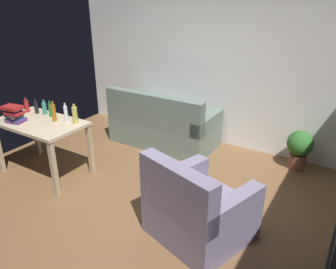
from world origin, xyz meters
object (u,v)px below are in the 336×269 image
Objects in this scene: couch at (163,127)px; desk at (41,129)px; bottle_green at (50,110)px; bottle_dark at (36,107)px; potted_plant at (300,147)px; armchair at (197,210)px; bottle_squat at (75,115)px; book_stack at (14,114)px; bottle_clear at (66,113)px; bottle_tall at (44,108)px; bottle_red at (27,106)px; bottle_amber at (54,112)px.

couch reaches higher than desk.
bottle_dark is at bearing -176.98° from bottle_green.
potted_plant is 0.51× the size of armchair.
bottle_squat is 0.80m from book_stack.
armchair is 4.42× the size of bottle_clear.
bottle_squat is 0.94× the size of book_stack.
desk is at bearing -146.75° from potted_plant.
armchair is (2.37, -0.08, -0.33)m from desk.
couch is at bearing 50.77° from bottle_dark.
bottle_tall reaches higher than bottle_dark.
bottle_dark reaches higher than potted_plant.
bottle_green is at bearing -8.66° from bottle_tall.
bottle_squat reaches higher than bottle_dark.
bottle_green is 0.47m from bottle_squat.
bottle_red is (-0.44, 0.15, 0.20)m from desk.
bottle_amber is at bearing -9.50° from bottle_dark.
bottle_squat reaches higher than bottle_tall.
bottle_tall is at bearing 125.31° from desk.
desk is 0.51m from bottle_red.
bottle_dark is at bearing -179.30° from bottle_squat.
bottle_amber is 0.16m from bottle_clear.
couch is 1.52× the size of armchair.
bottle_green is at bearing 152.93° from bottle_amber.
bottle_amber is at bearing -3.57° from bottle_red.
book_stack is at bearing -102.37° from bottle_tall.
couch is 1.88m from desk.
armchair is at bearing 2.06° from book_stack.
bottle_red is 0.84× the size of bottle_clear.
potted_plant is at bearing 30.26° from bottle_green.
bottle_squat reaches higher than desk.
bottle_dark reaches higher than couch.
bottle_green is 0.80× the size of book_stack.
bottle_dark is 0.59m from bottle_clear.
bottle_clear is at bearing -4.70° from bottle_tall.
couch is 1.40× the size of desk.
armchair is at bearing -5.93° from bottle_dark.
bottle_amber reaches higher than bottle_red.
bottle_squat is at bearing -0.64° from bottle_green.
bottle_tall is (0.28, 0.07, -0.00)m from bottle_red.
armchair is 4.98× the size of bottle_green.
bottle_red is at bearing -165.36° from bottle_tall.
bottle_dark is at bearing 95.51° from book_stack.
bottle_squat reaches higher than bottle_red.
book_stack reaches higher than armchair.
couch is 2.20m from book_stack.
couch is 1.83m from bottle_tall.
bottle_red is at bearing 176.43° from bottle_amber.
bottle_green reaches higher than desk.
potted_plant is 2.27× the size of bottle_clear.
bottle_clear is (0.59, -0.00, 0.02)m from bottle_dark.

